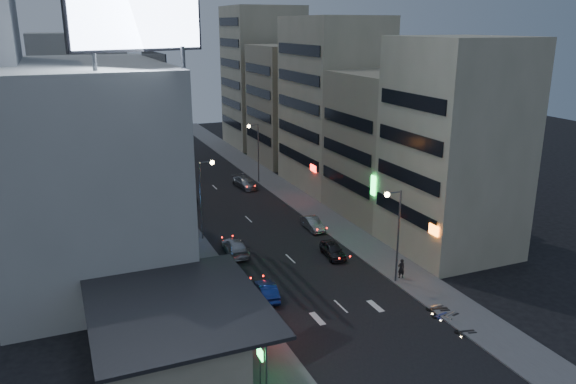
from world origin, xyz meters
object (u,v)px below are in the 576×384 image
parked_car_right_near (333,250)px  parked_car_right_far (245,182)px  parked_car_left (186,195)px  road_car_silver (235,247)px  road_car_blue (267,291)px  scooter_black_a (474,323)px  scooter_blue (446,306)px  person (401,268)px  scooter_silver_a (455,305)px  parked_car_right_mid (313,224)px  scooter_black_b (447,300)px  scooter_silver_b (441,298)px

parked_car_right_near → parked_car_right_far: 25.28m
parked_car_left → road_car_silver: 18.72m
parked_car_right_near → road_car_blue: parked_car_right_near is taller
scooter_black_a → scooter_blue: 2.90m
parked_car_right_far → person: bearing=-91.8°
scooter_blue → scooter_silver_a: bearing=-117.6°
scooter_black_a → scooter_blue: (-0.21, 2.89, -0.03)m
parked_car_right_far → parked_car_right_near: bearing=-97.4°
road_car_silver → scooter_silver_a: 20.99m
parked_car_right_far → scooter_blue: bearing=-93.2°
road_car_blue → scooter_blue: bearing=154.3°
parked_car_right_near → scooter_silver_a: bearing=-68.5°
road_car_silver → parked_car_right_near: bearing=158.9°
parked_car_right_mid → person: (1.80, -13.93, 0.33)m
parked_car_left → scooter_silver_a: (12.31, -36.04, 0.02)m
parked_car_right_far → scooter_silver_a: parked_car_right_far is taller
road_car_silver → scooter_blue: 20.47m
parked_car_right_far → scooter_blue: size_ratio=2.90×
road_car_silver → parked_car_right_far: bearing=-105.3°
road_car_silver → person: 15.72m
parked_car_left → road_car_blue: parked_car_left is taller
parked_car_right_mid → scooter_black_b: scooter_black_b is taller
road_car_blue → scooter_silver_a: bearing=155.1°
person → scooter_silver_a: (0.41, -6.55, -0.32)m
parked_car_right_mid → scooter_silver_a: bearing=-82.4°
person → scooter_silver_a: size_ratio=0.96×
parked_car_left → road_car_silver: size_ratio=0.94×
parked_car_right_mid → parked_car_right_far: parked_car_right_far is taller
parked_car_right_far → scooter_silver_b: bearing=-92.4°
scooter_silver_a → parked_car_right_near: bearing=2.7°
scooter_silver_a → scooter_black_b: scooter_black_b is taller
road_car_blue → person: bearing=-178.4°
road_car_silver → scooter_black_b: road_car_silver is taller
scooter_blue → scooter_black_b: (0.55, 0.54, 0.11)m
parked_car_left → scooter_silver_b: parked_car_left is taller
parked_car_right_near → parked_car_right_far: parked_car_right_far is taller
parked_car_left → scooter_blue: 37.70m
parked_car_right_far → scooter_silver_a: 38.61m
scooter_black_b → scooter_silver_b: bearing=24.7°
parked_car_left → scooter_black_a: 40.52m
scooter_black_a → scooter_silver_a: scooter_silver_a is taller
parked_car_left → scooter_silver_a: parked_car_left is taller
road_car_silver → scooter_silver_a: bearing=130.0°
parked_car_right_near → scooter_silver_b: 12.24m
scooter_black_a → scooter_blue: scooter_black_a is taller
parked_car_right_near → parked_car_left: bearing=117.2°
road_car_blue → parked_car_right_near: bearing=-140.7°
person → scooter_silver_a: bearing=96.2°
road_car_blue → scooter_silver_b: size_ratio=2.44×
road_car_blue → road_car_silver: bearing=-85.1°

